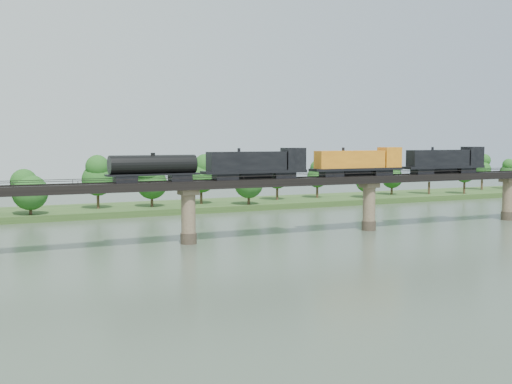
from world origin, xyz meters
name	(u,v)px	position (x,y,z in m)	size (l,w,h in m)	color
ground	(262,275)	(0.00, 0.00, 0.00)	(400.00, 400.00, 0.00)	#364536
far_bank	(116,210)	(0.00, 85.00, 0.80)	(300.00, 24.00, 1.60)	#2B491D
bridge	(188,214)	(0.00, 30.00, 5.46)	(236.00, 30.00, 11.50)	#473A2D
bridge_superstructure	(188,179)	(0.00, 30.00, 11.79)	(220.00, 4.90, 0.75)	black
far_treeline	(87,181)	(-8.21, 80.52, 8.83)	(289.06, 17.54, 13.60)	#382619
freight_train	(325,163)	(29.19, 30.00, 14.31)	(85.45, 3.33, 5.88)	black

